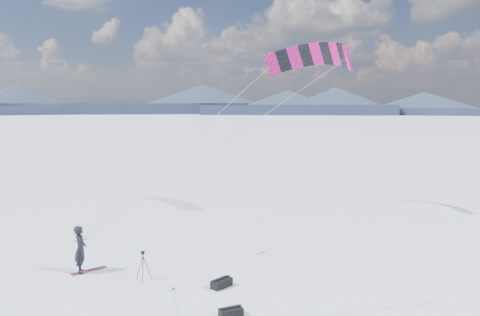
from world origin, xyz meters
TOP-DOWN VIEW (x-y plane):
  - ground at (0.00, 0.00)m, footprint 1800.00×1800.00m
  - horizon_hills at (-0.00, 0.00)m, footprint 704.00×705.94m
  - snowkiter at (-0.64, 4.20)m, footprint 0.67×0.81m
  - snowboard at (-0.33, 4.21)m, footprint 1.48×0.45m
  - tripod at (1.07, 2.00)m, footprint 0.54×0.62m
  - gear_bag_a at (3.16, -0.29)m, footprint 0.88×0.55m
  - gear_bag_b at (2.10, -2.49)m, footprint 0.79×0.48m
  - power_kite at (14.31, 6.89)m, footprint 16.19×6.18m

SIDE VIEW (x-z plane):
  - ground at x=0.00m, z-range 0.00..0.00m
  - snowkiter at x=-0.64m, z-range -0.96..0.96m
  - snowboard at x=-0.33m, z-range 0.00..0.04m
  - gear_bag_b at x=2.10m, z-range -0.02..0.32m
  - gear_bag_a at x=3.16m, z-range -0.02..0.34m
  - tripod at x=1.07m, z-range 0.17..1.33m
  - horizon_hills at x=0.00m, z-range -0.75..8.43m
  - power_kite at x=14.31m, z-range 4.95..14.10m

